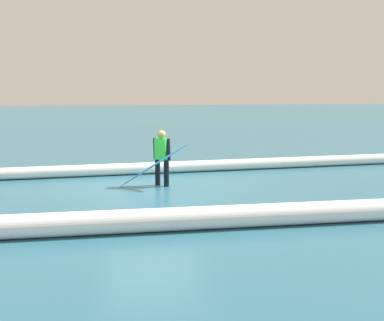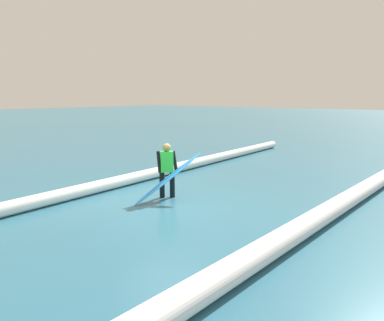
{
  "view_description": "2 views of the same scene",
  "coord_description": "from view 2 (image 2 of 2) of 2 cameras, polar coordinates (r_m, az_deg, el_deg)",
  "views": [
    {
      "loc": [
        1.45,
        11.31,
        2.49
      ],
      "look_at": [
        -0.93,
        0.55,
        0.82
      ],
      "focal_mm": 42.41,
      "sensor_mm": 36.0,
      "label": 1
    },
    {
      "loc": [
        6.39,
        5.93,
        2.73
      ],
      "look_at": [
        -0.22,
        0.48,
        1.16
      ],
      "focal_mm": 32.65,
      "sensor_mm": 36.0,
      "label": 2
    }
  ],
  "objects": [
    {
      "name": "wave_crest_foreground",
      "position": [
        11.26,
        -9.61,
        -2.85
      ],
      "size": [
        20.33,
        0.83,
        0.35
      ],
      "primitive_type": "cylinder",
      "rotation": [
        0.0,
        1.57,
        0.02
      ],
      "color": "white",
      "rests_on": "ground_plane"
    },
    {
      "name": "surfer",
      "position": [
        9.49,
        -4.11,
        -1.13
      ],
      "size": [
        0.41,
        0.46,
        1.49
      ],
      "rotation": [
        0.0,
        0.0,
        5.55
      ],
      "color": "black",
      "rests_on": "ground_plane"
    },
    {
      "name": "ground_plane",
      "position": [
        9.13,
        -3.26,
        -6.99
      ],
      "size": [
        149.85,
        149.85,
        0.0
      ],
      "primitive_type": "plane",
      "color": "#2A5F75"
    },
    {
      "name": "surfboard",
      "position": [
        9.18,
        -3.91,
        -2.95
      ],
      "size": [
        1.88,
        1.0,
        1.26
      ],
      "color": "#268CE5",
      "rests_on": "ground_plane"
    },
    {
      "name": "wave_crest_midground",
      "position": [
        5.47,
        7.18,
        -17.07
      ],
      "size": [
        20.76,
        1.49,
        0.42
      ],
      "primitive_type": "cylinder",
      "rotation": [
        0.0,
        1.57,
        -0.05
      ],
      "color": "white",
      "rests_on": "ground_plane"
    }
  ]
}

